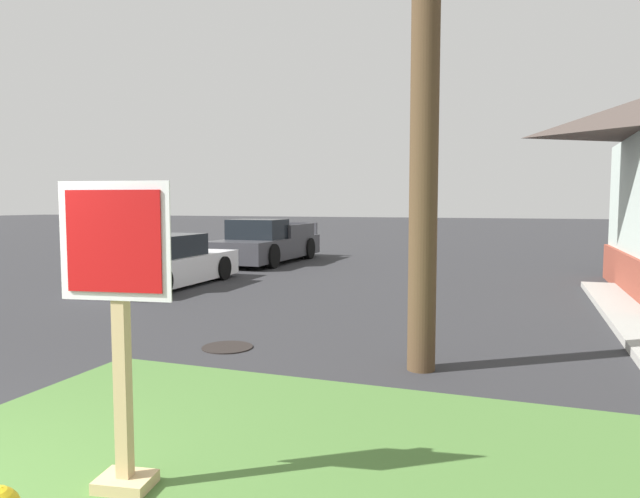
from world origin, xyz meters
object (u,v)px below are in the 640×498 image
(manhole_cover, at_px, (227,347))
(stop_sign, at_px, (120,341))
(parked_sedan_white, at_px, (163,264))
(pickup_truck_charcoal, at_px, (266,244))

(manhole_cover, bearing_deg, stop_sign, -70.74)
(manhole_cover, relative_size, parked_sedan_white, 0.16)
(stop_sign, relative_size, pickup_truck_charcoal, 0.39)
(pickup_truck_charcoal, bearing_deg, stop_sign, -68.43)
(stop_sign, distance_m, parked_sedan_white, 10.26)
(manhole_cover, bearing_deg, pickup_truck_charcoal, 112.39)
(stop_sign, xyz_separation_m, parked_sedan_white, (-5.68, 8.52, -0.55))
(pickup_truck_charcoal, bearing_deg, parked_sedan_white, -90.12)
(parked_sedan_white, height_order, pickup_truck_charcoal, pickup_truck_charcoal)
(pickup_truck_charcoal, bearing_deg, manhole_cover, -67.61)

